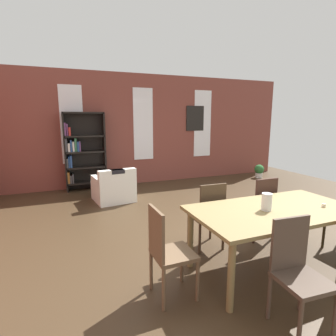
{
  "coord_description": "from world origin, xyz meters",
  "views": [
    {
      "loc": [
        -2.11,
        -3.22,
        1.8
      ],
      "look_at": [
        -0.27,
        1.39,
        0.87
      ],
      "focal_mm": 28.59,
      "sensor_mm": 36.0,
      "label": 1
    }
  ],
  "objects": [
    {
      "name": "ground_plane",
      "position": [
        0.0,
        0.0,
        0.0
      ],
      "size": [
        10.27,
        10.27,
        0.0
      ],
      "primitive_type": "plane",
      "color": "#3F2F1D"
    },
    {
      "name": "back_wall_brick",
      "position": [
        0.0,
        3.99,
        1.49
      ],
      "size": [
        8.9,
        0.12,
        2.98
      ],
      "primitive_type": "cube",
      "color": "brown",
      "rests_on": "ground"
    },
    {
      "name": "window_pane_0",
      "position": [
        -1.84,
        3.92,
        1.64
      ],
      "size": [
        0.55,
        0.02,
        1.94
      ],
      "primitive_type": "cube",
      "color": "white"
    },
    {
      "name": "window_pane_1",
      "position": [
        0.0,
        3.92,
        1.64
      ],
      "size": [
        0.55,
        0.02,
        1.94
      ],
      "primitive_type": "cube",
      "color": "white"
    },
    {
      "name": "window_pane_2",
      "position": [
        1.84,
        3.92,
        1.64
      ],
      "size": [
        0.55,
        0.02,
        1.94
      ],
      "primitive_type": "cube",
      "color": "white"
    },
    {
      "name": "dining_table",
      "position": [
        0.14,
        -0.93,
        0.69
      ],
      "size": [
        1.95,
        1.04,
        0.77
      ],
      "color": "olive",
      "rests_on": "ground"
    },
    {
      "name": "vase_on_table",
      "position": [
        0.01,
        -0.93,
        0.86
      ],
      "size": [
        0.12,
        0.12,
        0.2
      ],
      "primitive_type": "cylinder",
      "color": "silver",
      "rests_on": "dining_table"
    },
    {
      "name": "tealight_candle_0",
      "position": [
        0.72,
        -1.09,
        0.78
      ],
      "size": [
        0.04,
        0.04,
        0.04
      ],
      "primitive_type": "cylinder",
      "color": "silver",
      "rests_on": "dining_table"
    },
    {
      "name": "dining_chair_head_left",
      "position": [
        -1.21,
        -0.93,
        0.51
      ],
      "size": [
        0.41,
        0.41,
        0.95
      ],
      "color": "brown",
      "rests_on": "ground"
    },
    {
      "name": "dining_chair_near_left",
      "position": [
        -0.3,
        -1.68,
        0.51
      ],
      "size": [
        0.43,
        0.43,
        0.95
      ],
      "color": "#4A3B30",
      "rests_on": "ground"
    },
    {
      "name": "dining_chair_far_right",
      "position": [
        0.58,
        -0.18,
        0.51
      ],
      "size": [
        0.4,
        0.4,
        0.95
      ],
      "color": "#3A241D",
      "rests_on": "ground"
    },
    {
      "name": "dining_chair_far_left",
      "position": [
        -0.3,
        -0.18,
        0.51
      ],
      "size": [
        0.41,
        0.41,
        0.95
      ],
      "color": "#3E2F20",
      "rests_on": "ground"
    },
    {
      "name": "bookshelf_tall",
      "position": [
        -1.66,
        3.74,
        0.99
      ],
      "size": [
        0.99,
        0.33,
        1.95
      ],
      "color": "black",
      "rests_on": "ground"
    },
    {
      "name": "armchair_white",
      "position": [
        -1.11,
        2.51,
        0.28
      ],
      "size": [
        0.9,
        0.9,
        0.75
      ],
      "color": "white",
      "rests_on": "ground"
    },
    {
      "name": "potted_plant_by_shelf",
      "position": [
        3.47,
        3.23,
        0.22
      ],
      "size": [
        0.28,
        0.28,
        0.41
      ],
      "color": "silver",
      "rests_on": "ground"
    },
    {
      "name": "framed_picture",
      "position": [
        1.59,
        3.92,
        1.8
      ],
      "size": [
        0.56,
        0.03,
        0.72
      ],
      "primitive_type": "cube",
      "color": "black"
    }
  ]
}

